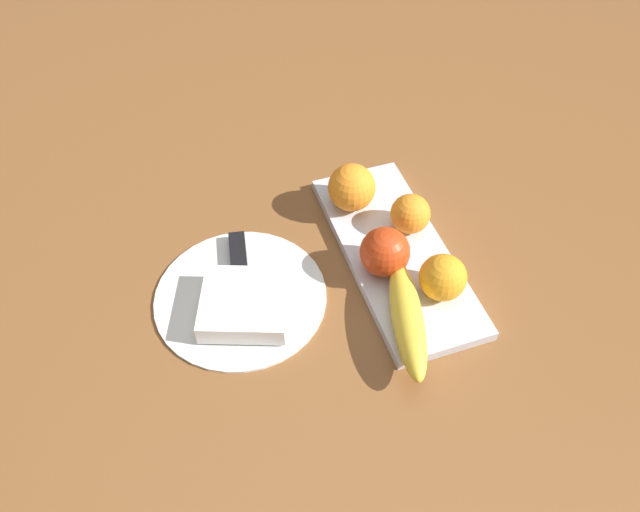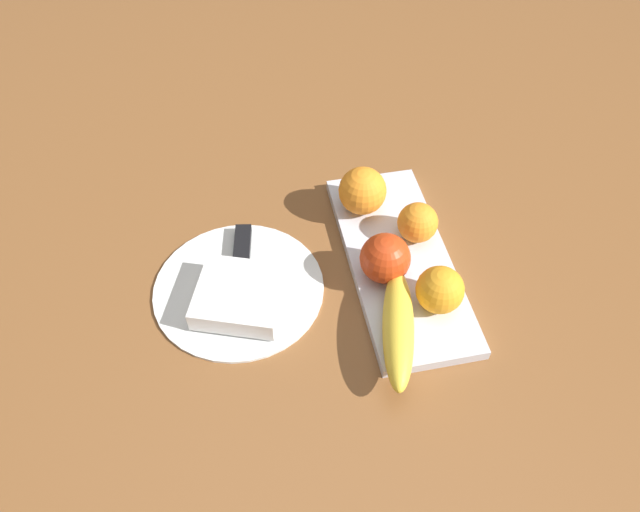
{
  "view_description": "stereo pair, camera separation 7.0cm",
  "coord_description": "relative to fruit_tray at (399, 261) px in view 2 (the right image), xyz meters",
  "views": [
    {
      "loc": [
        0.56,
        -0.28,
        0.71
      ],
      "look_at": [
        0.04,
        -0.1,
        0.05
      ],
      "focal_mm": 34.39,
      "sensor_mm": 36.0,
      "label": 1
    },
    {
      "loc": [
        0.58,
        -0.21,
        0.71
      ],
      "look_at": [
        0.04,
        -0.1,
        0.05
      ],
      "focal_mm": 34.39,
      "sensor_mm": 36.0,
      "label": 2
    }
  ],
  "objects": [
    {
      "name": "knife",
      "position": [
        -0.05,
        -0.23,
        0.01
      ],
      "size": [
        0.18,
        0.05,
        0.01
      ],
      "rotation": [
        0.0,
        0.0,
        -0.18
      ],
      "color": "silver",
      "rests_on": "dinner_plate"
    },
    {
      "name": "ground_plane",
      "position": [
        -0.04,
        -0.01,
        -0.01
      ],
      "size": [
        2.4,
        2.4,
        0.0
      ],
      "primitive_type": "plane",
      "color": "brown"
    },
    {
      "name": "orange_near_banana",
      "position": [
        0.09,
        0.03,
        0.04
      ],
      "size": [
        0.07,
        0.07,
        0.07
      ],
      "primitive_type": "sphere",
      "color": "orange",
      "rests_on": "fruit_tray"
    },
    {
      "name": "banana",
      "position": [
        0.13,
        -0.04,
        0.03
      ],
      "size": [
        0.19,
        0.09,
        0.04
      ],
      "primitive_type": "ellipsoid",
      "rotation": [
        0.0,
        0.0,
        -0.26
      ],
      "color": "yellow",
      "rests_on": "fruit_tray"
    },
    {
      "name": "fruit_tray",
      "position": [
        0.0,
        0.0,
        0.0
      ],
      "size": [
        0.36,
        0.14,
        0.02
      ],
      "primitive_type": "cube",
      "color": "silver",
      "rests_on": "ground_plane"
    },
    {
      "name": "folded_napkin",
      "position": [
        0.03,
        -0.24,
        0.02
      ],
      "size": [
        0.14,
        0.15,
        0.03
      ],
      "primitive_type": "cube",
      "rotation": [
        0.0,
        0.0,
        -0.35
      ],
      "color": "white",
      "rests_on": "dinner_plate"
    },
    {
      "name": "apple",
      "position": [
        0.03,
        -0.03,
        0.04
      ],
      "size": [
        0.07,
        0.07,
        0.07
      ],
      "primitive_type": "sphere",
      "color": "red",
      "rests_on": "fruit_tray"
    },
    {
      "name": "orange_near_apple",
      "position": [
        -0.03,
        0.03,
        0.04
      ],
      "size": [
        0.06,
        0.06,
        0.06
      ],
      "primitive_type": "sphere",
      "color": "orange",
      "rests_on": "fruit_tray"
    },
    {
      "name": "dinner_plate",
      "position": [
        0.0,
        -0.24,
        -0.0
      ],
      "size": [
        0.24,
        0.24,
        0.01
      ],
      "primitive_type": "cylinder",
      "color": "white",
      "rests_on": "ground_plane"
    },
    {
      "name": "orange_center",
      "position": [
        -0.11,
        -0.03,
        0.05
      ],
      "size": [
        0.07,
        0.07,
        0.07
      ],
      "primitive_type": "sphere",
      "color": "orange",
      "rests_on": "fruit_tray"
    }
  ]
}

